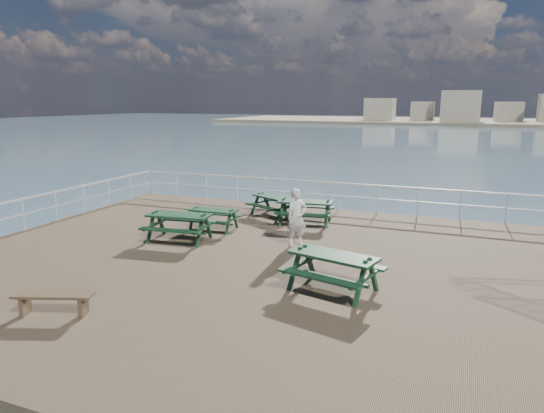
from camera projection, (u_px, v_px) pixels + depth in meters
The scene contains 10 objects.
ground at pixel (275, 269), 12.78m from camera, with size 18.00×14.00×0.30m, color brown.
sea_backdrop at pixel (502, 118), 129.79m from camera, with size 300.00×300.00×9.20m.
railing at pixel (303, 211), 14.91m from camera, with size 17.77×13.76×1.10m.
picnic_table_a at pixel (179, 221), 14.73m from camera, with size 2.09×1.77×0.93m.
picnic_table_b at pixel (273, 202), 17.94m from camera, with size 2.13×1.98×0.83m.
picnic_table_c at pixel (305, 207), 16.77m from camera, with size 2.05×1.74×0.91m.
picnic_table_d at pixel (214, 215), 16.01m from camera, with size 1.62×1.32×0.77m.
picnic_table_e at pixel (333, 264), 10.85m from camera, with size 2.28×2.00×0.96m.
flat_bench_near at pixel (54, 299), 9.62m from camera, with size 1.61×0.89×0.45m.
person at pixel (297, 218), 14.12m from camera, with size 0.62×0.41×1.71m, color white.
Camera 1 is at (4.45, -11.28, 4.20)m, focal length 32.00 mm.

